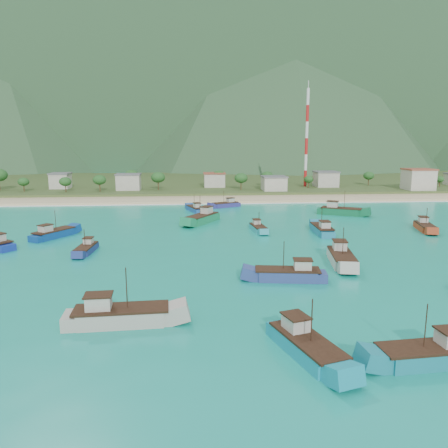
{
  "coord_description": "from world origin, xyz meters",
  "views": [
    {
      "loc": [
        -11.35,
        -74.55,
        20.8
      ],
      "look_at": [
        -3.8,
        18.0,
        3.0
      ],
      "focal_mm": 35.0,
      "sensor_mm": 36.0,
      "label": 1
    }
  ],
  "objects": [
    {
      "name": "boat_6",
      "position": [
        -9.49,
        54.08,
        0.62
      ],
      "size": [
        5.64,
        9.87,
        5.59
      ],
      "rotation": [
        0.0,
        0.0,
        0.32
      ],
      "color": "#1E509C",
      "rests_on": "ground"
    },
    {
      "name": "boat_13",
      "position": [
        -30.81,
        7.37,
        0.52
      ],
      "size": [
        3.16,
        8.67,
        5.03
      ],
      "rotation": [
        0.0,
        0.0,
        3.06
      ],
      "color": "navy",
      "rests_on": "ground"
    },
    {
      "name": "boat_10",
      "position": [
        31.69,
        44.9,
        0.94
      ],
      "size": [
        12.72,
        9.04,
        7.35
      ],
      "rotation": [
        0.0,
        0.0,
        4.23
      ],
      "color": "#0E623B",
      "rests_on": "ground"
    },
    {
      "name": "boat_7",
      "position": [
        -40.81,
        20.82,
        0.75
      ],
      "size": [
        8.24,
        10.7,
        6.28
      ],
      "rotation": [
        0.0,
        0.0,
        5.73
      ],
      "color": "navy",
      "rests_on": "ground"
    },
    {
      "name": "radio_tower",
      "position": [
        38.28,
        108.0,
        21.77
      ],
      "size": [
        1.2,
        1.2,
        40.35
      ],
      "color": "red",
      "rests_on": "ground"
    },
    {
      "name": "beach",
      "position": [
        0.0,
        79.0,
        0.0
      ],
      "size": [
        400.0,
        18.0,
        1.2
      ],
      "primitive_type": "cube",
      "color": "beige",
      "rests_on": "ground"
    },
    {
      "name": "ground",
      "position": [
        0.0,
        0.0,
        0.0
      ],
      "size": [
        600.0,
        600.0,
        0.0
      ],
      "primitive_type": "plane",
      "color": "#0C8777",
      "rests_on": "ground"
    },
    {
      "name": "boat_23",
      "position": [
        3.57,
        -12.34,
        0.78
      ],
      "size": [
        11.29,
        4.77,
        6.46
      ],
      "rotation": [
        0.0,
        0.0,
        1.43
      ],
      "color": "navy",
      "rests_on": "ground"
    },
    {
      "name": "boat_14",
      "position": [
        -19.49,
        -26.61,
        0.91
      ],
      "size": [
        12.27,
        4.19,
        7.15
      ],
      "rotation": [
        0.0,
        0.0,
        4.76
      ],
      "color": "#A8A397",
      "rests_on": "ground"
    },
    {
      "name": "boat_5",
      "position": [
        0.35,
        62.09,
        0.62
      ],
      "size": [
        9.73,
        6.75,
        5.6
      ],
      "rotation": [
        0.0,
        0.0,
        2.04
      ],
      "color": "navy",
      "rests_on": "ground"
    },
    {
      "name": "vegetation",
      "position": [
        -2.01,
        103.24,
        5.15
      ],
      "size": [
        272.58,
        25.68,
        8.82
      ],
      "color": "#235623",
      "rests_on": "ground"
    },
    {
      "name": "boat_3",
      "position": [
        4.74,
        24.4,
        0.52
      ],
      "size": [
        3.3,
        8.72,
        5.04
      ],
      "rotation": [
        0.0,
        0.0,
        3.23
      ],
      "color": "teal",
      "rests_on": "ground"
    },
    {
      "name": "boat_21",
      "position": [
        -0.07,
        -35.44,
        0.79
      ],
      "size": [
        6.29,
        11.44,
        6.48
      ],
      "rotation": [
        0.0,
        0.0,
        3.44
      ],
      "color": "#118EA7",
      "rests_on": "ground"
    },
    {
      "name": "boat_25",
      "position": [
        18.76,
        20.24,
        0.77
      ],
      "size": [
        3.7,
        11.0,
        6.42
      ],
      "rotation": [
        0.0,
        0.0,
        6.24
      ],
      "color": "teal",
      "rests_on": "ground"
    },
    {
      "name": "boat_17",
      "position": [
        -7.98,
        35.97,
        0.98
      ],
      "size": [
        9.87,
        12.86,
        7.54
      ],
      "rotation": [
        0.0,
        0.0,
        2.59
      ],
      "color": "#168250",
      "rests_on": "ground"
    },
    {
      "name": "boat_12",
      "position": [
        43.95,
        21.87,
        0.68
      ],
      "size": [
        5.35,
        10.41,
        5.9
      ],
      "rotation": [
        0.0,
        0.0,
        2.89
      ],
      "color": "#A6381C",
      "rests_on": "ground"
    },
    {
      "name": "boat_22",
      "position": [
        11.28,
        -38.14,
        0.78
      ],
      "size": [
        11.09,
        4.01,
        6.43
      ],
      "rotation": [
        0.0,
        0.0,
        1.64
      ],
      "color": "teal",
      "rests_on": "ground"
    },
    {
      "name": "mountains",
      "position": [
        -18.31,
        403.81,
        106.83
      ],
      "size": [
        1520.0,
        440.0,
        260.0
      ],
      "color": "slate",
      "rests_on": "ground"
    },
    {
      "name": "boat_18",
      "position": [
        14.62,
        -4.04,
        0.86
      ],
      "size": [
        5.44,
        12.13,
        6.92
      ],
      "rotation": [
        0.0,
        0.0,
        2.97
      ],
      "color": "#BCB6AA",
      "rests_on": "ground"
    },
    {
      "name": "surf_line",
      "position": [
        0.0,
        69.5,
        0.0
      ],
      "size": [
        400.0,
        2.5,
        0.08
      ],
      "primitive_type": "cube",
      "color": "white",
      "rests_on": "ground"
    },
    {
      "name": "land",
      "position": [
        0.0,
        140.0,
        0.0
      ],
      "size": [
        400.0,
        110.0,
        2.4
      ],
      "primitive_type": "cube",
      "color": "#385123",
      "rests_on": "ground"
    },
    {
      "name": "village",
      "position": [
        10.92,
        99.95,
        4.77
      ],
      "size": [
        211.21,
        25.2,
        7.82
      ],
      "color": "beige",
      "rests_on": "ground"
    }
  ]
}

